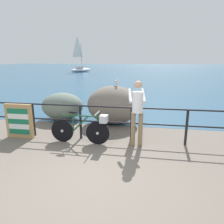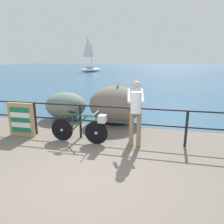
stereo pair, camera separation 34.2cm
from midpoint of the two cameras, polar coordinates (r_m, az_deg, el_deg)
The scene contains 10 objects.
ground_plane at distance 23.58m, azimuth 9.71°, elevation 8.53°, with size 120.00×120.00×0.10m, color #6B6056.
sea_surface at distance 51.98m, azimuth 11.63°, elevation 11.66°, with size 120.00×90.00×0.01m, color #2D5675.
promenade_railing at distance 5.95m, azimuth -0.38°, elevation -1.90°, with size 7.57×0.07×1.02m.
bicycle at distance 5.82m, azimuth -6.18°, elevation -4.19°, with size 1.70×0.48×0.92m.
person_at_railing at distance 5.45m, azimuth 8.33°, elevation 0.26°, with size 0.52×0.67×1.78m.
folded_deckchair_stack at distance 6.81m, azimuth -22.47°, elevation -1.96°, with size 0.84×0.10×1.04m.
breakwater_boulder_main at distance 7.54m, azimuth 2.25°, elevation 2.00°, with size 1.92×1.65×1.38m.
breakwater_boulder_left at distance 8.37m, azimuth -11.53°, elevation 1.78°, with size 1.62×1.35×1.04m.
seagull at distance 7.45m, azimuth 3.15°, elevation 8.29°, with size 0.21×0.34×0.23m.
sailboat at distance 38.07m, azimuth -5.63°, elevation 12.01°, with size 3.60×4.34×6.16m.
Camera 2 is at (1.47, -3.39, 2.32)m, focal length 33.10 mm.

